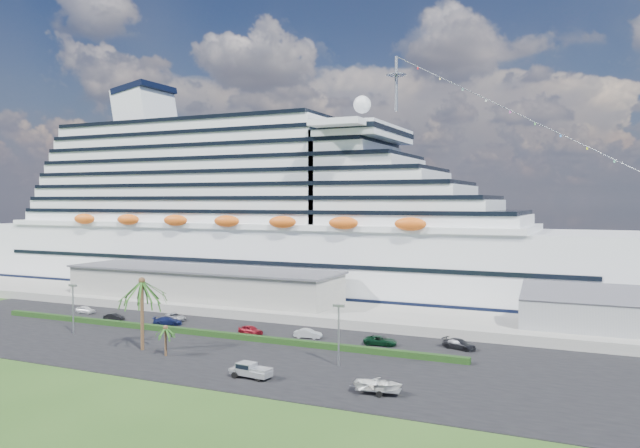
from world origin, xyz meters
The scene contains 22 objects.
ground centered at (0.00, 0.00, 0.00)m, with size 420.00×420.00×0.00m, color #254717.
asphalt_lot centered at (0.00, 11.00, 0.06)m, with size 140.00×38.00×0.12m, color black.
wharf centered at (0.00, 40.00, 0.90)m, with size 240.00×20.00×1.80m, color gray.
water centered at (0.00, 130.00, 0.01)m, with size 420.00×160.00×0.02m, color black.
cruise_ship centered at (-21.53, 64.00, 16.69)m, with size 191.00×38.00×54.00m.
terminal_building centered at (-25.00, 40.00, 5.01)m, with size 61.00×15.00×6.30m.
port_shed centered at (52.00, 40.00, 4.40)m, with size 24.00×12.31×7.37m.
hedge centered at (-8.00, 16.00, 0.57)m, with size 88.00×1.10×0.90m, color black.
lamp_post_left centered at (-28.00, 8.00, 5.34)m, with size 1.60×0.35×8.27m.
lamp_post_right centered at (20.00, 8.00, 5.34)m, with size 1.60×0.35×8.27m.
palm_tall centered at (-10.00, 4.00, 9.20)m, with size 8.82×8.82×11.13m.
palm_short centered at (-4.50, 2.50, 3.67)m, with size 3.53×3.53×4.56m.
parked_car_0 centered at (-40.58, 23.13, 0.82)m, with size 1.65×4.11×1.40m, color white.
parked_car_1 centered at (-30.33, 19.94, 0.75)m, with size 1.33×3.81×1.26m, color black.
parked_car_2 centered at (-19.89, 24.59, 0.80)m, with size 2.26×4.91×1.36m, color #97989F.
parked_car_3 centered at (-18.48, 20.60, 0.86)m, with size 2.07×5.08×1.48m, color #161E4D.
parked_car_4 centered at (-0.89, 19.90, 0.88)m, with size 1.80×4.46×1.52m, color maroon.
parked_car_5 centered at (8.96, 21.37, 0.86)m, with size 1.56×4.47×1.47m, color #B6B9BD.
parked_car_6 centered at (21.21, 21.61, 0.83)m, with size 2.36×5.12×1.42m, color black.
parked_car_7 centered at (32.73, 24.19, 0.87)m, with size 2.11×5.19×1.51m, color black.
pickup_truck centered at (12.26, -2.03, 1.16)m, with size 5.54×2.47×1.90m.
boat_trailer centered at (29.00, -1.62, 1.33)m, with size 6.54×4.71×1.82m.
Camera 1 is at (52.34, -68.47, 22.28)m, focal length 35.00 mm.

